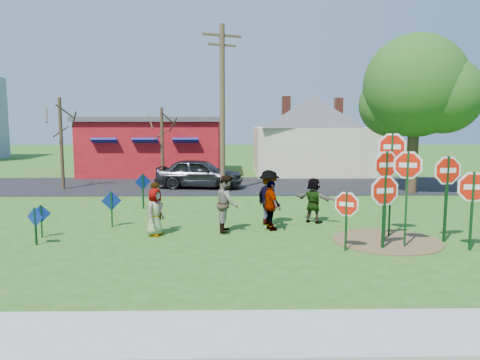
% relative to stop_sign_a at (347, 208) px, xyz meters
% --- Properties ---
extents(ground, '(120.00, 120.00, 0.00)m').
position_rel_stop_sign_a_xyz_m(ground, '(-3.00, 1.98, -1.19)').
color(ground, '#275718').
rests_on(ground, ground).
extents(sidewalk, '(22.00, 1.80, 0.08)m').
position_rel_stop_sign_a_xyz_m(sidewalk, '(-3.00, -5.22, -1.15)').
color(sidewalk, '#9E9E99').
rests_on(sidewalk, ground).
extents(road, '(120.00, 7.50, 0.04)m').
position_rel_stop_sign_a_xyz_m(road, '(-3.00, 13.48, -1.17)').
color(road, black).
rests_on(road, ground).
extents(dirt_patch, '(3.20, 3.20, 0.03)m').
position_rel_stop_sign_a_xyz_m(dirt_patch, '(1.50, 0.98, -1.18)').
color(dirt_patch, brown).
rests_on(dirt_patch, ground).
extents(red_building, '(9.40, 7.69, 3.90)m').
position_rel_stop_sign_a_xyz_m(red_building, '(-8.50, 19.97, 0.77)').
color(red_building, maroon).
rests_on(red_building, ground).
extents(cream_house, '(9.40, 9.40, 6.50)m').
position_rel_stop_sign_a_xyz_m(cream_house, '(2.50, 19.98, 1.73)').
color(cream_house, beige).
rests_on(cream_house, ground).
extents(stop_sign_a, '(0.81, 0.50, 1.78)m').
position_rel_stop_sign_a_xyz_m(stop_sign_a, '(0.00, 0.00, 0.00)').
color(stop_sign_a, '#103C19').
rests_on(stop_sign_a, ground).
extents(stop_sign_b, '(1.10, 0.39, 3.39)m').
position_rel_stop_sign_a_xyz_m(stop_sign_b, '(1.76, 1.60, 1.29)').
color(stop_sign_b, '#103C19').
rests_on(stop_sign_b, ground).
extents(stop_sign_c, '(1.00, 0.43, 2.91)m').
position_rel_stop_sign_a_xyz_m(stop_sign_c, '(1.78, 0.31, 0.86)').
color(stop_sign_c, '#103C19').
rests_on(stop_sign_c, ground).
extents(stop_sign_d, '(1.16, 0.17, 2.74)m').
position_rel_stop_sign_a_xyz_m(stop_sign_d, '(3.20, 0.93, 0.76)').
color(stop_sign_d, '#103C19').
rests_on(stop_sign_d, ground).
extents(stop_sign_e, '(1.14, 0.31, 2.25)m').
position_rel_stop_sign_a_xyz_m(stop_sign_e, '(1.10, 0.17, 0.32)').
color(stop_sign_e, '#103C19').
rests_on(stop_sign_e, ground).
extents(stop_sign_f, '(1.13, 0.24, 2.37)m').
position_rel_stop_sign_a_xyz_m(stop_sign_f, '(3.48, -0.05, 0.46)').
color(stop_sign_f, '#103C19').
rests_on(stop_sign_f, ground).
extents(stop_sign_g, '(1.09, 0.33, 2.87)m').
position_rel_stop_sign_a_xyz_m(stop_sign_g, '(1.42, 1.06, 0.82)').
color(stop_sign_g, '#103C19').
rests_on(stop_sign_g, ground).
extents(blue_diamond_a, '(0.54, 0.25, 1.12)m').
position_rel_stop_sign_a_xyz_m(blue_diamond_a, '(-8.89, 0.75, -0.50)').
color(blue_diamond_a, '#103C19').
rests_on(blue_diamond_a, ground).
extents(blue_diamond_b, '(0.55, 0.16, 1.04)m').
position_rel_stop_sign_a_xyz_m(blue_diamond_b, '(-9.08, 1.65, -0.56)').
color(blue_diamond_b, '#103C19').
rests_on(blue_diamond_b, ground).
extents(blue_diamond_c, '(0.66, 0.19, 1.24)m').
position_rel_stop_sign_a_xyz_m(blue_diamond_c, '(-7.28, 3.12, -0.43)').
color(blue_diamond_c, '#103C19').
rests_on(blue_diamond_c, ground).
extents(blue_diamond_d, '(0.59, 0.38, 1.48)m').
position_rel_stop_sign_a_xyz_m(blue_diamond_d, '(-6.84, 6.48, -0.27)').
color(blue_diamond_d, '#103C19').
rests_on(blue_diamond_d, ground).
extents(person_a, '(0.73, 0.87, 1.51)m').
position_rel_stop_sign_a_xyz_m(person_a, '(-5.61, 1.86, -0.44)').
color(person_a, '#3F539B').
rests_on(person_a, ground).
extents(person_b, '(0.55, 0.69, 1.66)m').
position_rel_stop_sign_a_xyz_m(person_b, '(-5.59, 2.18, -0.36)').
color(person_b, '#286863').
rests_on(person_b, ground).
extents(person_c, '(0.71, 0.91, 1.86)m').
position_rel_stop_sign_a_xyz_m(person_c, '(-3.33, 2.37, -0.26)').
color(person_c, brown).
rests_on(person_c, ground).
extents(person_d, '(1.23, 1.43, 1.93)m').
position_rel_stop_sign_a_xyz_m(person_d, '(-1.88, 3.31, -0.23)').
color(person_d, '#39383E').
rests_on(person_d, ground).
extents(person_e, '(0.70, 1.05, 1.66)m').
position_rel_stop_sign_a_xyz_m(person_e, '(-1.89, 2.51, -0.36)').
color(person_e, '#532E5B').
rests_on(person_e, ground).
extents(person_f, '(1.49, 1.28, 1.62)m').
position_rel_stop_sign_a_xyz_m(person_f, '(-0.26, 3.66, -0.38)').
color(person_f, '#1D4831').
rests_on(person_f, ground).
extents(suv, '(4.88, 2.50, 1.59)m').
position_rel_stop_sign_a_xyz_m(suv, '(-4.89, 12.38, -0.36)').
color(suv, '#2C2C31').
rests_on(suv, road).
extents(utility_pole, '(1.94, 0.89, 8.41)m').
position_rel_stop_sign_a_xyz_m(utility_pole, '(-3.63, 11.24, 3.23)').
color(utility_pole, '#4C3823').
rests_on(utility_pole, ground).
extents(leafy_tree, '(5.55, 5.06, 7.88)m').
position_rel_stop_sign_a_xyz_m(leafy_tree, '(6.01, 10.51, 3.88)').
color(leafy_tree, '#382819').
rests_on(leafy_tree, ground).
extents(bare_tree_west, '(1.80, 1.80, 4.85)m').
position_rel_stop_sign_a_xyz_m(bare_tree_west, '(-12.17, 12.22, 1.95)').
color(bare_tree_west, '#382819').
rests_on(bare_tree_west, ground).
extents(bare_tree_east, '(1.80, 1.80, 4.40)m').
position_rel_stop_sign_a_xyz_m(bare_tree_east, '(-7.19, 14.51, 1.66)').
color(bare_tree_east, '#382819').
rests_on(bare_tree_east, ground).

